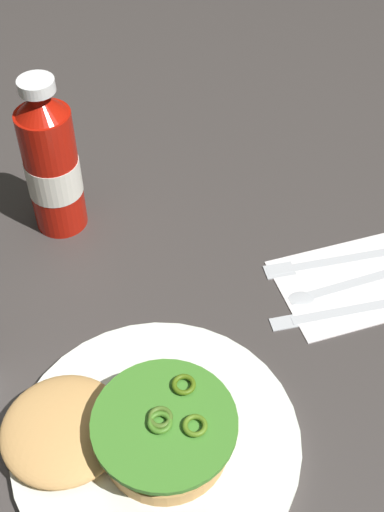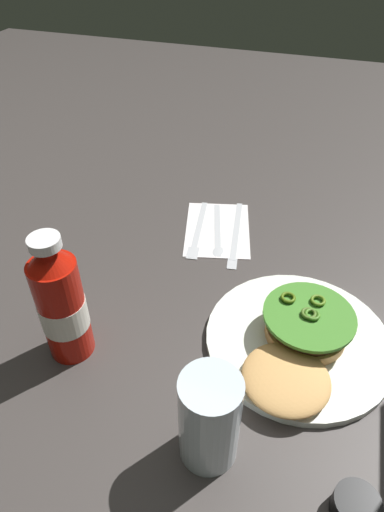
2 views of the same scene
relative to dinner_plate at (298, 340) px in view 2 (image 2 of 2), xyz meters
The scene contains 10 objects.
ground_plane 0.15m from the dinner_plate, 100.55° to the right, with size 3.00×3.00×0.00m, color #3B3633.
dinner_plate is the anchor object (origin of this frame).
burger_sandwich 0.04m from the dinner_plate, ahead, with size 0.23×0.14×0.05m.
ketchup_bottle 0.35m from the dinner_plate, 69.87° to the right, with size 0.07×0.07×0.21m.
water_glass 0.23m from the dinner_plate, 22.01° to the right, with size 0.07×0.07×0.14m, color silver.
condiment_cup 0.24m from the dinner_plate, 22.82° to the left, with size 0.05×0.05×0.03m, color black.
napkin 0.31m from the dinner_plate, 140.78° to the right, with size 0.18×0.13×0.00m, color white.
fork_utensil 0.31m from the dinner_plate, 132.63° to the right, with size 0.19×0.05×0.00m.
spoon_utensil 0.29m from the dinner_plate, 138.59° to the right, with size 0.18×0.07×0.00m.
butter_knife 0.27m from the dinner_plate, 145.36° to the right, with size 0.22×0.05×0.00m.
Camera 2 is at (0.49, 0.13, 0.54)m, focal length 30.73 mm.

